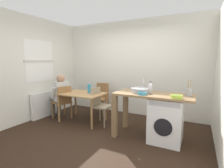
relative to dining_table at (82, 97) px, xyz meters
name	(u,v)px	position (x,y,z in m)	size (l,w,h in m)	color
ground_plane	(101,135)	(0.85, -0.51, -0.64)	(5.46, 5.46, 0.00)	black
wall_back	(131,68)	(0.85, 1.24, 0.71)	(4.60, 0.10, 2.70)	silver
wall_window_side	(29,69)	(-1.30, -0.50, 0.71)	(0.12, 3.80, 2.70)	silver
radiator	(44,104)	(-1.17, -0.21, -0.29)	(0.10, 0.80, 0.70)	white
dining_table	(82,97)	(0.00, 0.00, 0.00)	(1.10, 0.76, 0.74)	tan
chair_person_seat	(63,101)	(-0.55, -0.12, -0.14)	(0.50, 0.50, 0.90)	olive
chair_opposite	(99,104)	(0.48, 0.05, -0.14)	(0.41, 0.41, 0.90)	gray
chair_spare_by_wall	(101,97)	(0.09, 0.77, -0.14)	(0.43, 0.43, 0.90)	olive
seated_person	(60,94)	(-0.70, -0.07, 0.03)	(0.56, 0.54, 1.20)	#595651
kitchen_counter	(143,100)	(1.63, -0.15, 0.12)	(1.50, 0.68, 0.92)	olive
washing_machine	(166,120)	(2.10, -0.16, -0.21)	(0.60, 0.61, 0.86)	white
sink_basin	(140,90)	(1.58, -0.15, 0.32)	(0.38, 0.38, 0.09)	#9EA0A5
tap	(143,84)	(1.58, 0.03, 0.42)	(0.02, 0.02, 0.28)	#B2B2B7
bottle_tall_green	(150,87)	(1.75, -0.03, 0.38)	(0.08, 0.08, 0.22)	silver
mixing_bowl	(142,93)	(1.68, -0.35, 0.30)	(0.17, 0.17, 0.05)	teal
utensil_crock	(189,92)	(2.47, -0.10, 0.35)	(0.11, 0.11, 0.30)	gray
colander	(176,96)	(2.29, -0.37, 0.31)	(0.20, 0.20, 0.06)	#A8C63D
vase	(89,89)	(0.15, 0.10, 0.21)	(0.09, 0.09, 0.23)	teal
scissors	(149,94)	(1.79, -0.25, 0.28)	(0.15, 0.06, 0.01)	#B2B2B7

